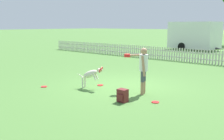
% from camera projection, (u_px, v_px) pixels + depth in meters
% --- Properties ---
extents(ground_plane, '(240.00, 240.00, 0.00)m').
position_uv_depth(ground_plane, '(125.00, 86.00, 9.37)').
color(ground_plane, '#4C7A38').
extents(handler_person, '(1.01, 0.44, 1.53)m').
position_uv_depth(handler_person, '(142.00, 65.00, 8.10)').
color(handler_person, tan).
rests_on(handler_person, ground_plane).
extents(leaping_dog, '(1.03, 0.47, 0.82)m').
position_uv_depth(leaping_dog, '(91.00, 74.00, 8.87)').
color(leaping_dog, beige).
rests_on(leaping_dog, ground_plane).
extents(frisbee_near_handler, '(0.22, 0.22, 0.02)m').
position_uv_depth(frisbee_near_handler, '(100.00, 85.00, 9.40)').
color(frisbee_near_handler, red).
rests_on(frisbee_near_handler, ground_plane).
extents(frisbee_near_dog, '(0.22, 0.22, 0.02)m').
position_uv_depth(frisbee_near_dog, '(44.00, 87.00, 9.17)').
color(frisbee_near_dog, red).
rests_on(frisbee_near_dog, ground_plane).
extents(frisbee_midfield, '(0.22, 0.22, 0.02)m').
position_uv_depth(frisbee_midfield, '(155.00, 102.00, 7.33)').
color(frisbee_midfield, red).
rests_on(frisbee_midfield, ground_plane).
extents(backpack_on_grass, '(0.29, 0.26, 0.39)m').
position_uv_depth(backpack_on_grass, '(122.00, 96.00, 7.36)').
color(backpack_on_grass, maroon).
rests_on(backpack_on_grass, ground_plane).
extents(picket_fence, '(26.80, 0.04, 0.83)m').
position_uv_depth(picket_fence, '(200.00, 56.00, 14.86)').
color(picket_fence, beige).
rests_on(picket_fence, ground_plane).
extents(equipment_trailer, '(5.13, 2.81, 2.54)m').
position_uv_depth(equipment_trailer, '(194.00, 35.00, 22.76)').
color(equipment_trailer, white).
rests_on(equipment_trailer, ground_plane).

